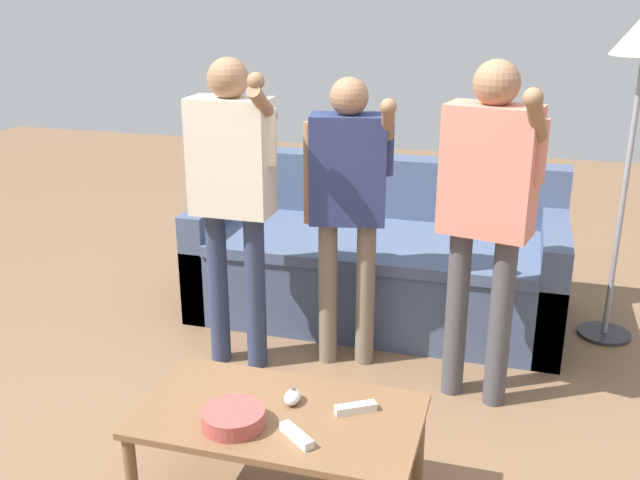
# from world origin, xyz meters

# --- Properties ---
(ground_plane) EXTENTS (12.00, 12.00, 0.00)m
(ground_plane) POSITION_xyz_m (0.00, 0.00, 0.00)
(ground_plane) COLOR brown
(couch) EXTENTS (2.05, 0.95, 0.85)m
(couch) POSITION_xyz_m (-0.08, 1.55, 0.30)
(couch) COLOR #475675
(couch) RESTS_ON ground
(coffee_table) EXTENTS (0.99, 0.55, 0.41)m
(coffee_table) POSITION_xyz_m (-0.06, -0.26, 0.36)
(coffee_table) COLOR brown
(coffee_table) RESTS_ON ground
(snack_bowl) EXTENTS (0.21, 0.21, 0.06)m
(snack_bowl) POSITION_xyz_m (-0.18, -0.38, 0.44)
(snack_bowl) COLOR #B24C47
(snack_bowl) RESTS_ON coffee_table
(game_remote_nunchuk) EXTENTS (0.06, 0.09, 0.05)m
(game_remote_nunchuk) POSITION_xyz_m (-0.03, -0.19, 0.44)
(game_remote_nunchuk) COLOR white
(game_remote_nunchuk) RESTS_ON coffee_table
(player_left) EXTENTS (0.45, 0.30, 1.52)m
(player_left) POSITION_xyz_m (-0.63, 0.73, 0.96)
(player_left) COLOR #2D3856
(player_left) RESTS_ON ground
(player_center) EXTENTS (0.45, 0.29, 1.43)m
(player_center) POSITION_xyz_m (-0.11, 0.89, 0.90)
(player_center) COLOR #756656
(player_center) RESTS_ON ground
(player_right) EXTENTS (0.44, 0.40, 1.54)m
(player_right) POSITION_xyz_m (0.55, 0.72, 0.97)
(player_right) COLOR #47474C
(player_right) RESTS_ON ground
(game_remote_wand_near) EXTENTS (0.14, 0.11, 0.03)m
(game_remote_wand_near) POSITION_xyz_m (0.20, -0.18, 0.43)
(game_remote_wand_near) COLOR white
(game_remote_wand_near) RESTS_ON coffee_table
(game_remote_wand_far) EXTENTS (0.14, 0.12, 0.03)m
(game_remote_wand_far) POSITION_xyz_m (0.05, -0.39, 0.43)
(game_remote_wand_far) COLOR white
(game_remote_wand_far) RESTS_ON coffee_table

